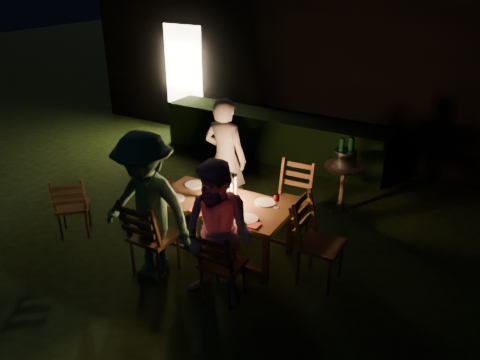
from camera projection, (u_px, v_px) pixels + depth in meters
The scene contains 29 objects.
garden_envelope at pixel (350, 52), 9.58m from camera, with size 40.00×40.00×3.20m.
dining_table at pixel (223, 207), 5.57m from camera, with size 1.66×0.87×0.68m.
chair_near_left at pixel (154, 249), 5.29m from camera, with size 0.48×0.51×1.04m.
chair_near_right at pixel (222, 275), 4.91m from camera, with size 0.43×0.46×0.92m.
chair_far_left at pixel (224, 198), 6.53m from camera, with size 0.42×0.45×0.90m.
chair_far_right at pixel (290, 213), 6.07m from camera, with size 0.48×0.51×1.00m.
chair_end at pixel (318, 256), 5.16m from camera, with size 0.51×0.47×1.04m.
chair_spare at pixel (74, 216), 6.07m from camera, with size 0.58×0.58×0.89m.
person_house_side at pixel (225, 159), 6.32m from camera, with size 0.62×0.40×1.69m, color beige.
person_opp_right at pixel (218, 236), 4.65m from camera, with size 0.77×0.60×1.59m, color pink.
person_opp_left at pixel (147, 208), 5.02m from camera, with size 1.12×0.64×1.73m, color #2F5E40.
lantern at pixel (228, 189), 5.50m from camera, with size 0.16×0.16×0.35m.
plate_far_left at pixel (195, 185), 5.96m from camera, with size 0.25×0.25×0.01m, color white.
plate_near_left at pixel (174, 198), 5.61m from camera, with size 0.25×0.25×0.01m, color white.
plate_far_right at pixel (265, 203), 5.52m from camera, with size 0.25×0.25×0.01m, color white.
plate_near_right at pixel (247, 219), 5.17m from camera, with size 0.25×0.25×0.01m, color white.
wineglass_a at pixel (214, 181), 5.86m from camera, with size 0.06×0.06×0.18m, color #59070F, non-canonical shape.
wineglass_b at pixel (167, 186), 5.73m from camera, with size 0.06×0.06×0.18m, color #59070F, non-canonical shape.
wineglass_c at pixel (233, 211), 5.15m from camera, with size 0.06×0.06×0.18m, color #59070F, non-canonical shape.
wineglass_d at pixel (277, 201), 5.38m from camera, with size 0.06×0.06×0.18m, color #59070F, non-canonical shape.
wineglass_e at pixel (201, 204), 5.32m from camera, with size 0.06×0.06×0.18m, color silver, non-canonical shape.
bottle_table at pixel (205, 187), 5.60m from camera, with size 0.07×0.07×0.28m, color #0F471E.
napkin_left at pixel (197, 210), 5.36m from camera, with size 0.18×0.14×0.01m, color red.
napkin_right at pixel (252, 224), 5.06m from camera, with size 0.18×0.14×0.01m, color red.
phone at pixel (165, 200), 5.58m from camera, with size 0.14×0.07×0.01m, color black.
side_table at pixel (344, 171), 6.47m from camera, with size 0.54×0.54×0.72m.
ice_bucket at pixel (345, 158), 6.38m from camera, with size 0.30×0.30×0.22m, color #A5A8AD.
bottle_bucket_a at pixel (341, 155), 6.36m from camera, with size 0.07×0.07×0.32m, color #0F471E.
bottle_bucket_b at pixel (350, 154), 6.37m from camera, with size 0.07×0.07×0.32m, color #0F471E.
Camera 1 is at (3.12, -3.39, 3.27)m, focal length 35.00 mm.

